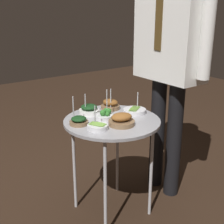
{
  "coord_description": "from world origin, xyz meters",
  "views": [
    {
      "loc": [
        1.45,
        -1.06,
        1.33
      ],
      "look_at": [
        0.0,
        0.0,
        0.71
      ],
      "focal_mm": 50.0,
      "sensor_mm": 36.0,
      "label": 1
    }
  ],
  "objects_px": {
    "bowl_asparagus_front_center": "(135,111)",
    "bowl_spinach_front_right": "(79,121)",
    "bowl_broccoli_center": "(105,115)",
    "waiter_figure": "(171,43)",
    "bowl_roast_near_rim": "(110,105)",
    "bowl_spinach_far_rim": "(89,110)",
    "serving_cart": "(112,128)",
    "bowl_asparagus_mid_left": "(98,127)",
    "bowl_roast_front_left": "(122,120)"
  },
  "relations": [
    {
      "from": "bowl_asparagus_front_center",
      "to": "bowl_spinach_front_right",
      "type": "relative_size",
      "value": 0.87
    },
    {
      "from": "bowl_broccoli_center",
      "to": "waiter_figure",
      "type": "distance_m",
      "value": 0.65
    },
    {
      "from": "bowl_asparagus_front_center",
      "to": "bowl_broccoli_center",
      "type": "height_order",
      "value": "bowl_broccoli_center"
    },
    {
      "from": "bowl_broccoli_center",
      "to": "bowl_roast_near_rim",
      "type": "height_order",
      "value": "bowl_broccoli_center"
    },
    {
      "from": "bowl_spinach_far_rim",
      "to": "bowl_spinach_front_right",
      "type": "distance_m",
      "value": 0.19
    },
    {
      "from": "serving_cart",
      "to": "bowl_asparagus_mid_left",
      "type": "xyz_separation_m",
      "value": [
        0.08,
        -0.16,
        0.07
      ]
    },
    {
      "from": "serving_cart",
      "to": "bowl_spinach_front_right",
      "type": "height_order",
      "value": "bowl_spinach_front_right"
    },
    {
      "from": "bowl_roast_near_rim",
      "to": "bowl_asparagus_mid_left",
      "type": "relative_size",
      "value": 1.13
    },
    {
      "from": "bowl_roast_front_left",
      "to": "bowl_broccoli_center",
      "type": "distance_m",
      "value": 0.15
    },
    {
      "from": "serving_cart",
      "to": "waiter_figure",
      "type": "xyz_separation_m",
      "value": [
        0.0,
        0.48,
        0.48
      ]
    },
    {
      "from": "bowl_asparagus_mid_left",
      "to": "waiter_figure",
      "type": "xyz_separation_m",
      "value": [
        -0.08,
        0.64,
        0.41
      ]
    },
    {
      "from": "bowl_asparagus_front_center",
      "to": "bowl_roast_near_rim",
      "type": "xyz_separation_m",
      "value": [
        -0.16,
        -0.08,
        0.01
      ]
    },
    {
      "from": "bowl_broccoli_center",
      "to": "bowl_asparagus_mid_left",
      "type": "distance_m",
      "value": 0.18
    },
    {
      "from": "bowl_spinach_far_rim",
      "to": "bowl_roast_near_rim",
      "type": "distance_m",
      "value": 0.17
    },
    {
      "from": "bowl_roast_front_left",
      "to": "bowl_spinach_front_right",
      "type": "xyz_separation_m",
      "value": [
        -0.16,
        -0.2,
        -0.01
      ]
    },
    {
      "from": "bowl_spinach_front_right",
      "to": "bowl_asparagus_mid_left",
      "type": "xyz_separation_m",
      "value": [
        0.13,
        0.05,
        -0.01
      ]
    },
    {
      "from": "bowl_spinach_far_rim",
      "to": "bowl_asparagus_mid_left",
      "type": "relative_size",
      "value": 1.09
    },
    {
      "from": "serving_cart",
      "to": "bowl_roast_front_left",
      "type": "distance_m",
      "value": 0.13
    },
    {
      "from": "waiter_figure",
      "to": "bowl_broccoli_center",
      "type": "bearing_deg",
      "value": -94.89
    },
    {
      "from": "serving_cart",
      "to": "bowl_roast_near_rim",
      "type": "relative_size",
      "value": 4.44
    },
    {
      "from": "bowl_spinach_far_rim",
      "to": "waiter_figure",
      "type": "relative_size",
      "value": 0.08
    },
    {
      "from": "bowl_broccoli_center",
      "to": "bowl_spinach_front_right",
      "type": "bearing_deg",
      "value": -93.73
    },
    {
      "from": "bowl_asparagus_front_center",
      "to": "waiter_figure",
      "type": "distance_m",
      "value": 0.5
    },
    {
      "from": "waiter_figure",
      "to": "bowl_roast_near_rim",
      "type": "bearing_deg",
      "value": -116.37
    },
    {
      "from": "bowl_broccoli_center",
      "to": "waiter_figure",
      "type": "xyz_separation_m",
      "value": [
        0.04,
        0.5,
        0.4
      ]
    },
    {
      "from": "bowl_spinach_far_rim",
      "to": "bowl_broccoli_center",
      "type": "relative_size",
      "value": 0.79
    },
    {
      "from": "serving_cart",
      "to": "bowl_spinach_front_right",
      "type": "bearing_deg",
      "value": -104.26
    },
    {
      "from": "bowl_asparagus_front_center",
      "to": "bowl_roast_front_left",
      "type": "distance_m",
      "value": 0.23
    },
    {
      "from": "bowl_asparagus_front_center",
      "to": "bowl_asparagus_mid_left",
      "type": "height_order",
      "value": "bowl_asparagus_mid_left"
    },
    {
      "from": "serving_cart",
      "to": "bowl_asparagus_front_center",
      "type": "xyz_separation_m",
      "value": [
        -0.02,
        0.19,
        0.07
      ]
    },
    {
      "from": "bowl_asparagus_front_center",
      "to": "bowl_spinach_far_rim",
      "type": "bearing_deg",
      "value": -121.79
    },
    {
      "from": "bowl_roast_front_left",
      "to": "waiter_figure",
      "type": "bearing_deg",
      "value": 101.77
    },
    {
      "from": "serving_cart",
      "to": "waiter_figure",
      "type": "relative_size",
      "value": 0.38
    },
    {
      "from": "bowl_spinach_far_rim",
      "to": "bowl_roast_near_rim",
      "type": "bearing_deg",
      "value": 91.24
    },
    {
      "from": "bowl_roast_front_left",
      "to": "bowl_asparagus_mid_left",
      "type": "xyz_separation_m",
      "value": [
        -0.03,
        -0.15,
        -0.01
      ]
    },
    {
      "from": "serving_cart",
      "to": "bowl_spinach_front_right",
      "type": "distance_m",
      "value": 0.23
    },
    {
      "from": "bowl_asparagus_front_center",
      "to": "bowl_asparagus_mid_left",
      "type": "relative_size",
      "value": 1.13
    },
    {
      "from": "bowl_asparagus_front_center",
      "to": "bowl_roast_near_rim",
      "type": "relative_size",
      "value": 1.0
    },
    {
      "from": "bowl_roast_front_left",
      "to": "serving_cart",
      "type": "bearing_deg",
      "value": 176.57
    },
    {
      "from": "bowl_asparagus_mid_left",
      "to": "bowl_spinach_front_right",
      "type": "bearing_deg",
      "value": -160.45
    },
    {
      "from": "bowl_spinach_front_right",
      "to": "bowl_asparagus_mid_left",
      "type": "distance_m",
      "value": 0.14
    },
    {
      "from": "bowl_spinach_front_right",
      "to": "serving_cart",
      "type": "bearing_deg",
      "value": 75.74
    },
    {
      "from": "bowl_spinach_far_rim",
      "to": "bowl_spinach_front_right",
      "type": "relative_size",
      "value": 0.84
    },
    {
      "from": "serving_cart",
      "to": "bowl_broccoli_center",
      "type": "bearing_deg",
      "value": -146.17
    },
    {
      "from": "bowl_broccoli_center",
      "to": "bowl_roast_near_rim",
      "type": "bearing_deg",
      "value": 133.86
    },
    {
      "from": "bowl_asparagus_front_center",
      "to": "bowl_spinach_far_rim",
      "type": "height_order",
      "value": "bowl_spinach_far_rim"
    },
    {
      "from": "serving_cart",
      "to": "bowl_asparagus_front_center",
      "type": "bearing_deg",
      "value": 95.03
    },
    {
      "from": "bowl_roast_front_left",
      "to": "bowl_broccoli_center",
      "type": "bearing_deg",
      "value": -171.72
    },
    {
      "from": "bowl_roast_near_rim",
      "to": "bowl_spinach_front_right",
      "type": "bearing_deg",
      "value": -68.66
    },
    {
      "from": "bowl_roast_front_left",
      "to": "bowl_asparagus_mid_left",
      "type": "bearing_deg",
      "value": -99.47
    }
  ]
}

